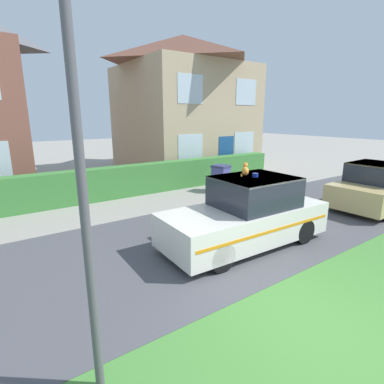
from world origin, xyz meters
TOP-DOWN VIEW (x-y plane):
  - ground_plane at (0.00, 0.00)m, footprint 80.00×80.00m
  - road_strip at (0.00, 3.79)m, footprint 28.00×5.11m
  - lawn_verge at (0.00, 0.02)m, footprint 28.00×2.42m
  - garden_hedge at (1.24, 9.01)m, footprint 14.25×0.62m
  - police_car at (1.32, 2.90)m, footprint 4.28×1.84m
  - cat at (1.15, 2.86)m, footprint 0.33×0.28m
  - neighbour_car_near at (7.21, 2.53)m, footprint 3.92×1.97m
  - house_right at (6.13, 13.08)m, footprint 6.73×6.90m
  - wheelie_bin at (4.26, 7.37)m, footprint 0.73×0.78m
  - street_lamp at (-3.02, 0.93)m, footprint 0.24×0.24m

SIDE VIEW (x-z plane):
  - ground_plane at x=0.00m, z-range 0.00..0.00m
  - lawn_verge at x=0.00m, z-range 0.00..0.01m
  - road_strip at x=0.00m, z-range 0.00..0.01m
  - wheelie_bin at x=4.26m, z-range 0.00..1.14m
  - garden_hedge at x=1.24m, z-range 0.00..1.22m
  - neighbour_car_near at x=7.21m, z-range -0.06..1.51m
  - police_car at x=1.32m, z-range -0.11..1.66m
  - cat at x=1.15m, z-range 1.76..2.05m
  - street_lamp at x=-3.02m, z-range 0.47..6.65m
  - house_right at x=6.13m, z-range 0.06..7.52m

